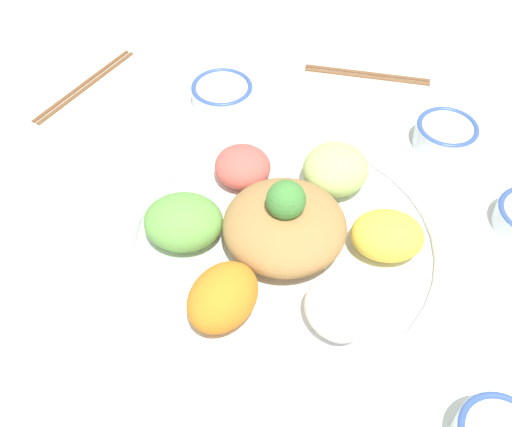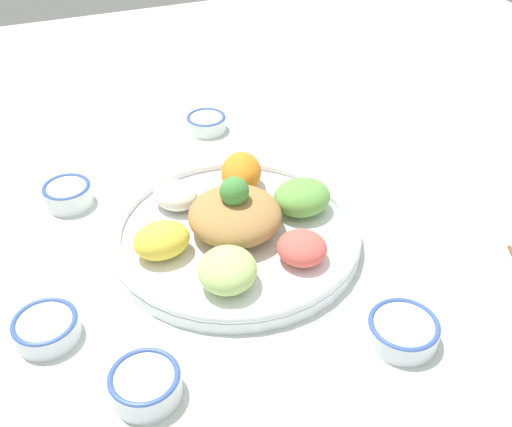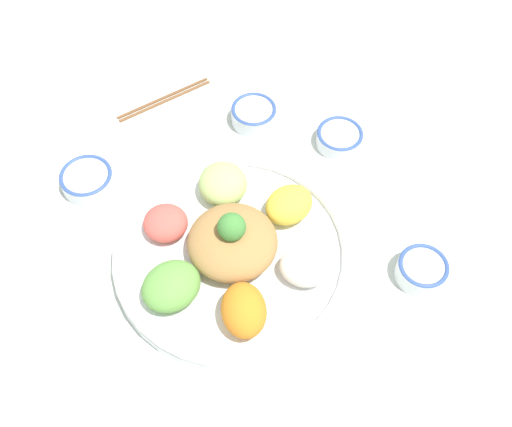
# 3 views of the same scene
# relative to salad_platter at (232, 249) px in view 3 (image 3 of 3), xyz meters

# --- Properties ---
(ground_plane) EXTENTS (2.40, 2.40, 0.00)m
(ground_plane) POSITION_rel_salad_platter_xyz_m (-0.03, 0.03, -0.03)
(ground_plane) COLOR silver
(salad_platter) EXTENTS (0.40, 0.40, 0.12)m
(salad_platter) POSITION_rel_salad_platter_xyz_m (0.00, 0.00, 0.00)
(salad_platter) COLOR white
(salad_platter) RESTS_ON ground_plane
(sauce_bowl_red) EXTENTS (0.10, 0.10, 0.03)m
(sauce_bowl_red) POSITION_rel_salad_platter_xyz_m (-0.13, 0.28, -0.01)
(sauce_bowl_red) COLOR white
(sauce_bowl_red) RESTS_ON ground_plane
(rice_bowl_blue) EXTENTS (0.08, 0.08, 0.04)m
(rice_bowl_blue) POSITION_rel_salad_platter_xyz_m (0.24, -0.20, -0.01)
(rice_bowl_blue) COLOR white
(rice_bowl_blue) RESTS_ON ground_plane
(sauce_bowl_dark) EXTENTS (0.09, 0.09, 0.03)m
(sauce_bowl_dark) POSITION_rel_salad_platter_xyz_m (0.31, 0.10, -0.01)
(sauce_bowl_dark) COLOR white
(sauce_bowl_dark) RESTS_ON ground_plane
(sauce_bowl_far) EXTENTS (0.09, 0.09, 0.04)m
(sauce_bowl_far) POSITION_rel_salad_platter_xyz_m (0.20, 0.24, -0.01)
(sauce_bowl_far) COLOR white
(sauce_bowl_far) RESTS_ON ground_plane
(chopsticks_pair_near) EXTENTS (0.21, 0.02, 0.01)m
(chopsticks_pair_near) POSITION_rel_salad_platter_xyz_m (0.09, 0.39, -0.03)
(chopsticks_pair_near) COLOR brown
(chopsticks_pair_near) RESTS_ON ground_plane
(serving_spoon_main) EXTENTS (0.13, 0.04, 0.01)m
(serving_spoon_main) POSITION_rel_salad_platter_xyz_m (0.48, 0.12, -0.03)
(serving_spoon_main) COLOR silver
(serving_spoon_main) RESTS_ON ground_plane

